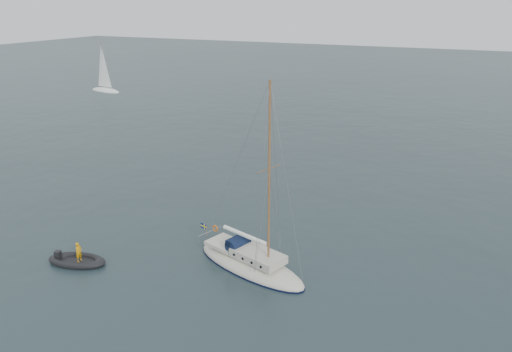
% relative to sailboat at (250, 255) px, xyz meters
% --- Properties ---
extents(ground, '(300.00, 300.00, 0.00)m').
position_rel_sailboat_xyz_m(ground, '(2.15, 2.10, -0.91)').
color(ground, black).
rests_on(ground, ground).
extents(sailboat, '(8.41, 2.52, 11.97)m').
position_rel_sailboat_xyz_m(sailboat, '(0.00, 0.00, 0.00)').
color(sailboat, silver).
rests_on(sailboat, ground).
extents(dinghy, '(3.10, 1.40, 0.44)m').
position_rel_sailboat_xyz_m(dinghy, '(-1.55, 1.97, -0.71)').
color(dinghy, '#4F5055').
rests_on(dinghy, ground).
extents(rib, '(3.69, 1.68, 1.44)m').
position_rel_sailboat_xyz_m(rib, '(-9.89, -4.00, -0.68)').
color(rib, black).
rests_on(rib, ground).
extents(distant_yacht_a, '(6.68, 3.56, 8.85)m').
position_rel_sailboat_xyz_m(distant_yacht_a, '(-49.39, 44.19, 2.88)').
color(distant_yacht_a, white).
rests_on(distant_yacht_a, ground).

